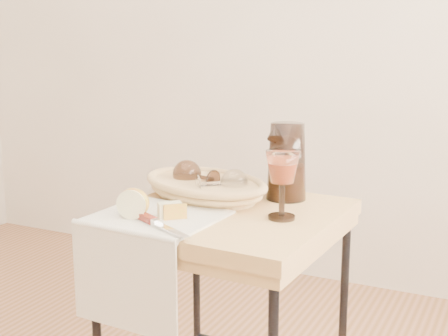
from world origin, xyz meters
The scene contains 10 objects.
side_table centered at (0.42, 0.42, 0.36)m, with size 0.57×0.57×0.72m, color #916B46, non-canonical shape.
tea_towel centered at (0.28, 0.28, 0.72)m, with size 0.31×0.28×0.01m, color white.
bread_basket centered at (0.30, 0.51, 0.75)m, with size 0.37×0.25×0.05m, color tan, non-canonical shape.
goblet_lying_a centered at (0.27, 0.53, 0.78)m, with size 0.14×0.09×0.09m, color brown, non-canonical shape.
goblet_lying_b centered at (0.36, 0.49, 0.77)m, with size 0.13×0.08×0.08m, color white, non-canonical shape.
pitcher centered at (0.52, 0.60, 0.83)m, with size 0.15×0.23×0.26m, color black, non-canonical shape.
wine_goblet centered at (0.58, 0.41, 0.81)m, with size 0.09×0.09×0.18m, color white, non-canonical shape.
apple_half centered at (0.24, 0.24, 0.76)m, with size 0.08×0.04×0.08m, color #C73F27.
apple_wedge centered at (0.32, 0.28, 0.75)m, with size 0.06×0.03×0.04m, color beige.
table_knife centered at (0.34, 0.20, 0.74)m, with size 0.23×0.02×0.02m, color silver, non-canonical shape.
Camera 1 is at (1.13, -1.06, 1.19)m, focal length 51.01 mm.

